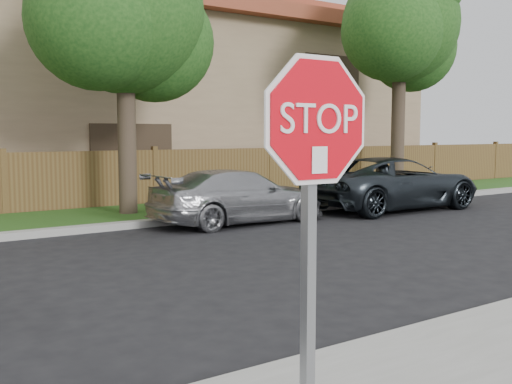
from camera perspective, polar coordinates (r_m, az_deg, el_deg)
ground at (r=5.55m, az=3.19°, el=-16.37°), size 90.00×90.00×0.00m
far_curb at (r=12.77m, az=-19.78°, el=-3.70°), size 70.00×0.30×0.15m
grass_strip at (r=14.36m, az=-21.46°, el=-2.81°), size 70.00×3.00×0.12m
fence at (r=15.83m, az=-22.87°, el=0.59°), size 70.00×0.12×1.60m
tree_mid at (r=15.03m, az=-12.16°, el=16.27°), size 4.80×3.90×7.35m
tree_right at (r=20.69m, az=13.90°, el=15.22°), size 4.80×3.90×8.20m
stop_sign at (r=3.39m, az=5.57°, el=1.38°), size 1.01×0.13×2.55m
sedan_right at (r=13.76m, az=-1.66°, el=-0.42°), size 4.34×1.87×1.24m
sedan_far_right at (r=16.67m, az=12.97°, el=0.82°), size 5.16×2.44×1.42m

